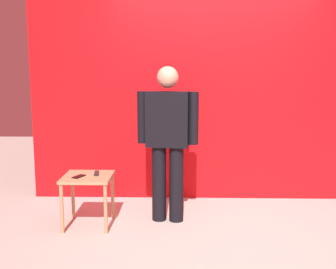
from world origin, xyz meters
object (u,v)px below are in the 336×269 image
(standing_person, at_px, (168,136))
(cell_phone, at_px, (79,176))
(tv_remote, at_px, (97,173))
(side_table, at_px, (88,184))

(standing_person, distance_m, cell_phone, 1.00)
(standing_person, bearing_deg, tv_remote, -171.39)
(side_table, bearing_deg, standing_person, 11.96)
(standing_person, height_order, cell_phone, standing_person)
(standing_person, xyz_separation_m, side_table, (-0.82, -0.17, -0.47))
(cell_phone, bearing_deg, side_table, 59.93)
(standing_person, height_order, tv_remote, standing_person)
(standing_person, distance_m, tv_remote, 0.83)
(side_table, bearing_deg, cell_phone, -144.28)
(tv_remote, bearing_deg, standing_person, 0.39)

